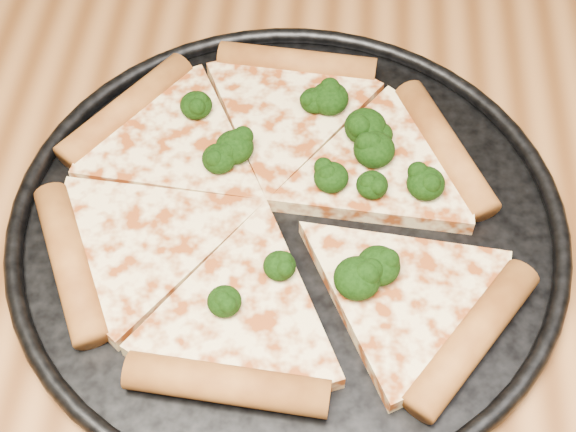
{
  "coord_description": "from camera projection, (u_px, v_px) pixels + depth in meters",
  "views": [
    {
      "loc": [
        0.02,
        -0.28,
        1.25
      ],
      "look_at": [
        -0.01,
        0.07,
        0.77
      ],
      "focal_mm": 53.14,
      "sensor_mm": 36.0,
      "label": 1
    }
  ],
  "objects": [
    {
      "name": "pizza_pan",
      "position": [
        288.0,
        223.0,
        0.6
      ],
      "size": [
        0.4,
        0.4,
        0.02
      ],
      "color": "black",
      "rests_on": "dining_table"
    },
    {
      "name": "broccoli_florets",
      "position": [
        329.0,
        177.0,
        0.6
      ],
      "size": [
        0.2,
        0.21,
        0.02
      ],
      "color": "black",
      "rests_on": "pizza"
    },
    {
      "name": "pizza",
      "position": [
        272.0,
        206.0,
        0.6
      ],
      "size": [
        0.35,
        0.32,
        0.02
      ],
      "rotation": [
        0.0,
        0.0,
        -0.08
      ],
      "color": "#FFDE9C",
      "rests_on": "pizza_pan"
    },
    {
      "name": "dining_table",
      "position": [
        289.0,
        374.0,
        0.64
      ],
      "size": [
        1.2,
        0.9,
        0.75
      ],
      "color": "#985D2F",
      "rests_on": "ground"
    }
  ]
}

